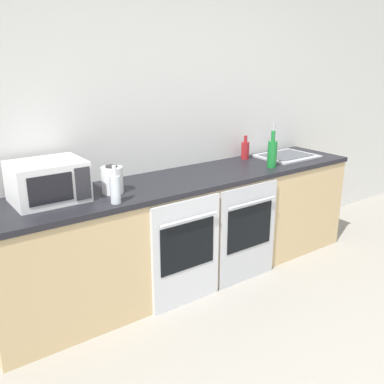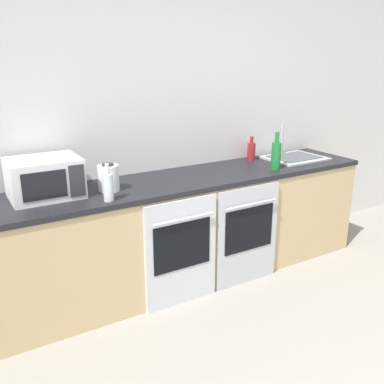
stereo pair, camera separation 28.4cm
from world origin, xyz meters
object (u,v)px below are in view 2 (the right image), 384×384
at_px(microwave, 45,178).
at_px(sink, 294,157).
at_px(bottle_green, 276,155).
at_px(bottle_red, 251,151).
at_px(oven_right, 248,235).
at_px(bottle_clear, 108,186).
at_px(kettle, 108,178).
at_px(oven_left, 181,252).

bearing_deg(microwave, sink, -0.80).
xyz_separation_m(bottle_green, sink, (0.41, 0.21, -0.11)).
xyz_separation_m(bottle_red, sink, (0.37, -0.17, -0.07)).
bearing_deg(sink, oven_right, -155.55).
distance_m(bottle_green, bottle_clear, 1.51).
height_order(bottle_red, kettle, bottle_red).
bearing_deg(oven_left, microwave, 154.24).
distance_m(oven_right, bottle_red, 0.88).
xyz_separation_m(oven_right, bottle_red, (0.44, 0.54, 0.55)).
distance_m(oven_left, bottle_green, 1.18).
bearing_deg(oven_right, microwave, 164.51).
relative_size(oven_right, bottle_clear, 3.25).
distance_m(microwave, kettle, 0.43).
bearing_deg(bottle_red, bottle_clear, -164.09).
height_order(bottle_green, sink, bottle_green).
relative_size(oven_right, bottle_green, 2.61).
bearing_deg(sink, oven_left, -165.51).
bearing_deg(kettle, oven_left, -36.72).
height_order(oven_right, sink, sink).
relative_size(microwave, kettle, 2.35).
height_order(oven_left, oven_right, same).
bearing_deg(bottle_green, oven_right, -158.00).
bearing_deg(bottle_red, bottle_green, -95.59).
bearing_deg(bottle_green, microwave, 172.65).
relative_size(oven_right, microwave, 1.78).
distance_m(bottle_red, kettle, 1.48).
bearing_deg(oven_right, sink, 24.45).
height_order(oven_right, microwave, microwave).
relative_size(oven_left, sink, 1.55).
bearing_deg(microwave, bottle_clear, -42.32).
distance_m(oven_left, bottle_red, 1.30).
distance_m(oven_left, oven_right, 0.61).
bearing_deg(oven_right, bottle_green, 22.00).
distance_m(microwave, bottle_red, 1.89).
bearing_deg(bottle_green, oven_left, -170.94).
xyz_separation_m(microwave, sink, (2.25, -0.03, -0.12)).
distance_m(oven_right, bottle_green, 0.73).
distance_m(microwave, bottle_clear, 0.45).
xyz_separation_m(bottle_clear, sink, (1.92, 0.27, -0.08)).
height_order(oven_left, bottle_green, bottle_green).
xyz_separation_m(oven_right, sink, (0.81, 0.37, 0.47)).
xyz_separation_m(oven_left, bottle_green, (1.02, 0.16, 0.58)).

